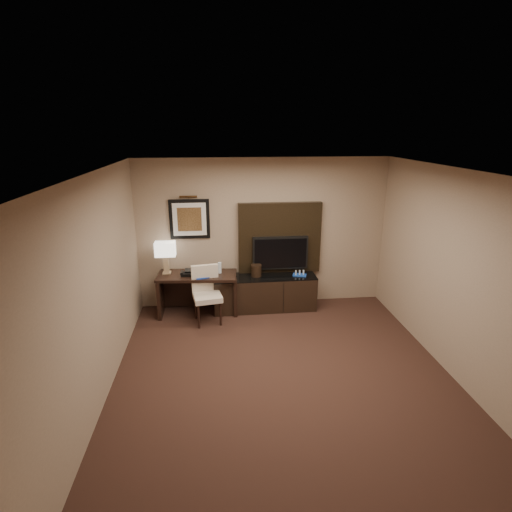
{
  "coord_description": "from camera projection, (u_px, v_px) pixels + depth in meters",
  "views": [
    {
      "loc": [
        -0.83,
        -4.47,
        3.18
      ],
      "look_at": [
        -0.2,
        1.8,
        1.15
      ],
      "focal_mm": 28.0,
      "sensor_mm": 36.0,
      "label": 1
    }
  ],
  "objects": [
    {
      "name": "ice_bucket",
      "position": [
        256.0,
        270.0,
        7.15
      ],
      "size": [
        0.2,
        0.2,
        0.21
      ],
      "primitive_type": "cylinder",
      "rotation": [
        0.0,
        0.0,
        -0.03
      ],
      "color": "black",
      "rests_on": "credenza"
    },
    {
      "name": "artwork",
      "position": [
        190.0,
        219.0,
        7.0
      ],
      "size": [
        0.7,
        0.04,
        0.7
      ],
      "primitive_type": "cube",
      "color": "black",
      "rests_on": "wall_back"
    },
    {
      "name": "desk_phone",
      "position": [
        187.0,
        273.0,
        6.91
      ],
      "size": [
        0.19,
        0.17,
        0.09
      ],
      "primitive_type": null,
      "rotation": [
        0.0,
        0.0,
        -0.03
      ],
      "color": "black",
      "rests_on": "desk"
    },
    {
      "name": "credenza",
      "position": [
        265.0,
        292.0,
        7.27
      ],
      "size": [
        1.85,
        0.53,
        0.63
      ],
      "primitive_type": "cube",
      "rotation": [
        0.0,
        0.0,
        0.01
      ],
      "color": "black",
      "rests_on": "floor"
    },
    {
      "name": "picture_light",
      "position": [
        188.0,
        197.0,
        6.84
      ],
      "size": [
        0.04,
        0.04,
        0.3
      ],
      "primitive_type": "cylinder",
      "color": "#432B15",
      "rests_on": "wall_back"
    },
    {
      "name": "book",
      "position": [
        205.0,
        268.0,
        6.95
      ],
      "size": [
        0.16,
        0.04,
        0.22
      ],
      "primitive_type": "imported",
      "rotation": [
        0.0,
        0.0,
        0.09
      ],
      "color": "#BFB096",
      "rests_on": "desk"
    },
    {
      "name": "blue_folder",
      "position": [
        201.0,
        275.0,
        6.9
      ],
      "size": [
        0.32,
        0.37,
        0.02
      ],
      "primitive_type": "cube",
      "rotation": [
        0.0,
        0.0,
        0.29
      ],
      "color": "#1C42B6",
      "rests_on": "desk"
    },
    {
      "name": "wall_front",
      "position": [
        356.0,
        434.0,
        2.5
      ],
      "size": [
        4.5,
        0.01,
        2.7
      ],
      "primitive_type": "cube",
      "color": "gray",
      "rests_on": "floor"
    },
    {
      "name": "minibar_tray",
      "position": [
        300.0,
        273.0,
        7.19
      ],
      "size": [
        0.27,
        0.2,
        0.09
      ],
      "primitive_type": null,
      "rotation": [
        0.0,
        0.0,
        -0.28
      ],
      "color": "#1B49B3",
      "rests_on": "credenza"
    },
    {
      "name": "wall_right",
      "position": [
        461.0,
        278.0,
        5.09
      ],
      "size": [
        0.01,
        5.0,
        2.7
      ],
      "primitive_type": "cube",
      "color": "gray",
      "rests_on": "floor"
    },
    {
      "name": "desk_chair",
      "position": [
        207.0,
        296.0,
        6.71
      ],
      "size": [
        0.54,
        0.6,
        0.95
      ],
      "primitive_type": null,
      "rotation": [
        0.0,
        0.0,
        0.17
      ],
      "color": "beige",
      "rests_on": "floor"
    },
    {
      "name": "table_lamp",
      "position": [
        166.0,
        258.0,
        6.95
      ],
      "size": [
        0.36,
        0.25,
        0.54
      ],
      "primitive_type": null,
      "rotation": [
        0.0,
        0.0,
        0.17
      ],
      "color": "tan",
      "rests_on": "desk"
    },
    {
      "name": "desk",
      "position": [
        198.0,
        294.0,
        7.09
      ],
      "size": [
        1.41,
        0.7,
        0.73
      ],
      "primitive_type": "cube",
      "rotation": [
        0.0,
        0.0,
        -0.09
      ],
      "color": "black",
      "rests_on": "floor"
    },
    {
      "name": "floor",
      "position": [
        284.0,
        380.0,
        5.29
      ],
      "size": [
        4.5,
        5.0,
        0.01
      ],
      "primitive_type": "cube",
      "color": "black",
      "rests_on": "ground"
    },
    {
      "name": "wall_back",
      "position": [
        263.0,
        233.0,
        7.24
      ],
      "size": [
        4.5,
        0.01,
        2.7
      ],
      "primitive_type": "cube",
      "color": "gray",
      "rests_on": "floor"
    },
    {
      "name": "wall_left",
      "position": [
        97.0,
        292.0,
        4.66
      ],
      "size": [
        0.01,
        5.0,
        2.7
      ],
      "primitive_type": "cube",
      "color": "gray",
      "rests_on": "floor"
    },
    {
      "name": "tv_wall_panel",
      "position": [
        280.0,
        238.0,
        7.23
      ],
      "size": [
        1.5,
        0.12,
        1.3
      ],
      "primitive_type": "cube",
      "color": "black",
      "rests_on": "wall_back"
    },
    {
      "name": "ceiling",
      "position": [
        290.0,
        173.0,
        4.46
      ],
      "size": [
        4.5,
        5.0,
        0.01
      ],
      "primitive_type": "cube",
      "color": "silver",
      "rests_on": "wall_back"
    },
    {
      "name": "water_bottle",
      "position": [
        220.0,
        268.0,
        7.02
      ],
      "size": [
        0.08,
        0.08,
        0.19
      ],
      "primitive_type": "cylinder",
      "rotation": [
        0.0,
        0.0,
        0.29
      ],
      "color": "silver",
      "rests_on": "desk"
    },
    {
      "name": "tv",
      "position": [
        280.0,
        253.0,
        7.22
      ],
      "size": [
        1.0,
        0.08,
        0.6
      ],
      "primitive_type": "cube",
      "color": "black",
      "rests_on": "tv_wall_panel"
    }
  ]
}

